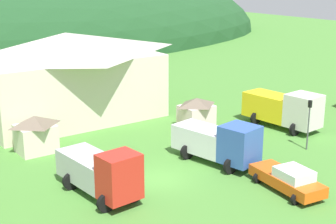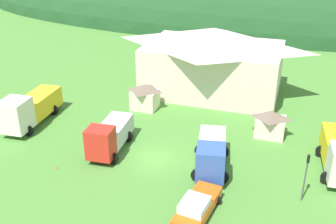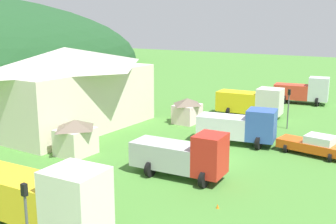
{
  "view_description": "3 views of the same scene",
  "coord_description": "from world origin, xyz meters",
  "px_view_note": "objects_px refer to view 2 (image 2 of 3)",
  "views": [
    {
      "loc": [
        -17.12,
        -25.0,
        13.38
      ],
      "look_at": [
        4.29,
        4.97,
        2.8
      ],
      "focal_mm": 53.08,
      "sensor_mm": 36.0,
      "label": 1
    },
    {
      "loc": [
        10.76,
        -28.0,
        18.82
      ],
      "look_at": [
        -0.67,
        6.19,
        1.72
      ],
      "focal_mm": 42.65,
      "sensor_mm": 36.0,
      "label": 2
    },
    {
      "loc": [
        -27.14,
        -13.54,
        10.47
      ],
      "look_at": [
        1.94,
        5.29,
        2.8
      ],
      "focal_mm": 44.34,
      "sensor_mm": 36.0,
      "label": 3
    }
  ],
  "objects_px": {
    "play_shed_pink": "(270,123)",
    "crane_truck_red": "(109,136)",
    "play_shed_cream": "(145,96)",
    "depot_building": "(213,60)",
    "box_truck_blue": "(211,153)",
    "traffic_light_east": "(306,173)",
    "service_pickup_orange": "(197,207)",
    "heavy_rig_striped": "(29,108)",
    "traffic_cone_near_pickup": "(56,169)"
  },
  "relations": [
    {
      "from": "depot_building",
      "to": "service_pickup_orange",
      "type": "bearing_deg",
      "value": -79.73
    },
    {
      "from": "heavy_rig_striped",
      "to": "traffic_light_east",
      "type": "relative_size",
      "value": 2.13
    },
    {
      "from": "play_shed_pink",
      "to": "traffic_cone_near_pickup",
      "type": "xyz_separation_m",
      "value": [
        -16.52,
        -11.68,
        -1.35
      ]
    },
    {
      "from": "depot_building",
      "to": "play_shed_pink",
      "type": "xyz_separation_m",
      "value": [
        7.87,
        -9.26,
        -2.74
      ]
    },
    {
      "from": "play_shed_cream",
      "to": "traffic_light_east",
      "type": "xyz_separation_m",
      "value": [
        17.17,
        -11.65,
        0.95
      ]
    },
    {
      "from": "heavy_rig_striped",
      "to": "traffic_light_east",
      "type": "xyz_separation_m",
      "value": [
        26.84,
        -4.2,
        0.61
      ]
    },
    {
      "from": "heavy_rig_striped",
      "to": "traffic_cone_near_pickup",
      "type": "bearing_deg",
      "value": 43.83
    },
    {
      "from": "depot_building",
      "to": "crane_truck_red",
      "type": "xyz_separation_m",
      "value": [
        -5.6,
        -16.86,
        -2.49
      ]
    },
    {
      "from": "depot_building",
      "to": "box_truck_blue",
      "type": "bearing_deg",
      "value": -77.43
    },
    {
      "from": "play_shed_cream",
      "to": "traffic_cone_near_pickup",
      "type": "xyz_separation_m",
      "value": [
        -2.65,
        -13.81,
        -1.47
      ]
    },
    {
      "from": "heavy_rig_striped",
      "to": "service_pickup_orange",
      "type": "distance_m",
      "value": 21.59
    },
    {
      "from": "play_shed_cream",
      "to": "traffic_cone_near_pickup",
      "type": "bearing_deg",
      "value": -100.88
    },
    {
      "from": "depot_building",
      "to": "crane_truck_red",
      "type": "relative_size",
      "value": 2.53
    },
    {
      "from": "crane_truck_red",
      "to": "traffic_cone_near_pickup",
      "type": "distance_m",
      "value": 5.34
    },
    {
      "from": "play_shed_cream",
      "to": "depot_building",
      "type": "bearing_deg",
      "value": 49.9
    },
    {
      "from": "depot_building",
      "to": "play_shed_pink",
      "type": "bearing_deg",
      "value": -49.64
    },
    {
      "from": "traffic_cone_near_pickup",
      "to": "box_truck_blue",
      "type": "bearing_deg",
      "value": 17.7
    },
    {
      "from": "traffic_cone_near_pickup",
      "to": "service_pickup_orange",
      "type": "bearing_deg",
      "value": -9.25
    },
    {
      "from": "play_shed_pink",
      "to": "box_truck_blue",
      "type": "bearing_deg",
      "value": -117.91
    },
    {
      "from": "play_shed_cream",
      "to": "traffic_light_east",
      "type": "bearing_deg",
      "value": -34.15
    },
    {
      "from": "play_shed_cream",
      "to": "traffic_cone_near_pickup",
      "type": "distance_m",
      "value": 14.14
    },
    {
      "from": "box_truck_blue",
      "to": "traffic_light_east",
      "type": "relative_size",
      "value": 1.75
    },
    {
      "from": "crane_truck_red",
      "to": "traffic_light_east",
      "type": "height_order",
      "value": "traffic_light_east"
    },
    {
      "from": "play_shed_pink",
      "to": "traffic_light_east",
      "type": "distance_m",
      "value": 10.13
    },
    {
      "from": "crane_truck_red",
      "to": "play_shed_cream",
      "type": "bearing_deg",
      "value": 177.73
    },
    {
      "from": "depot_building",
      "to": "play_shed_cream",
      "type": "xyz_separation_m",
      "value": [
        -6.0,
        -7.12,
        -2.61
      ]
    },
    {
      "from": "box_truck_blue",
      "to": "service_pickup_orange",
      "type": "bearing_deg",
      "value": -6.84
    },
    {
      "from": "depot_building",
      "to": "box_truck_blue",
      "type": "relative_size",
      "value": 2.47
    },
    {
      "from": "crane_truck_red",
      "to": "traffic_light_east",
      "type": "distance_m",
      "value": 16.9
    },
    {
      "from": "box_truck_blue",
      "to": "traffic_light_east",
      "type": "height_order",
      "value": "traffic_light_east"
    },
    {
      "from": "crane_truck_red",
      "to": "traffic_cone_near_pickup",
      "type": "xyz_separation_m",
      "value": [
        -3.05,
        -4.08,
        -1.59
      ]
    },
    {
      "from": "box_truck_blue",
      "to": "play_shed_pink",
      "type": "bearing_deg",
      "value": 141.55
    },
    {
      "from": "play_shed_cream",
      "to": "service_pickup_orange",
      "type": "height_order",
      "value": "play_shed_cream"
    },
    {
      "from": "depot_building",
      "to": "play_shed_pink",
      "type": "relative_size",
      "value": 5.67
    },
    {
      "from": "traffic_light_east",
      "to": "play_shed_pink",
      "type": "bearing_deg",
      "value": 109.17
    },
    {
      "from": "service_pickup_orange",
      "to": "traffic_light_east",
      "type": "distance_m",
      "value": 8.34
    },
    {
      "from": "play_shed_cream",
      "to": "play_shed_pink",
      "type": "relative_size",
      "value": 1.0
    },
    {
      "from": "traffic_light_east",
      "to": "play_shed_cream",
      "type": "bearing_deg",
      "value": 145.85
    },
    {
      "from": "heavy_rig_striped",
      "to": "depot_building",
      "type": "bearing_deg",
      "value": 128.94
    },
    {
      "from": "depot_building",
      "to": "traffic_light_east",
      "type": "bearing_deg",
      "value": -59.24
    },
    {
      "from": "service_pickup_orange",
      "to": "traffic_light_east",
      "type": "xyz_separation_m",
      "value": [
        7.0,
        4.25,
        1.59
      ]
    },
    {
      "from": "play_shed_cream",
      "to": "service_pickup_orange",
      "type": "distance_m",
      "value": 18.89
    },
    {
      "from": "service_pickup_orange",
      "to": "box_truck_blue",
      "type": "bearing_deg",
      "value": -169.25
    },
    {
      "from": "play_shed_pink",
      "to": "heavy_rig_striped",
      "type": "height_order",
      "value": "heavy_rig_striped"
    },
    {
      "from": "play_shed_pink",
      "to": "crane_truck_red",
      "type": "distance_m",
      "value": 15.46
    },
    {
      "from": "traffic_cone_near_pickup",
      "to": "heavy_rig_striped",
      "type": "bearing_deg",
      "value": 137.81
    },
    {
      "from": "depot_building",
      "to": "play_shed_pink",
      "type": "distance_m",
      "value": 12.45
    },
    {
      "from": "heavy_rig_striped",
      "to": "box_truck_blue",
      "type": "xyz_separation_m",
      "value": [
        19.45,
        -2.39,
        -0.19
      ]
    },
    {
      "from": "box_truck_blue",
      "to": "traffic_light_east",
      "type": "distance_m",
      "value": 7.65
    },
    {
      "from": "play_shed_cream",
      "to": "service_pickup_orange",
      "type": "relative_size",
      "value": 0.55
    }
  ]
}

